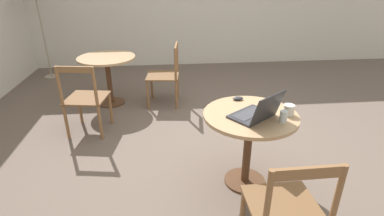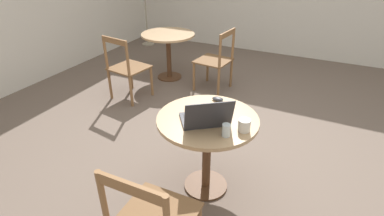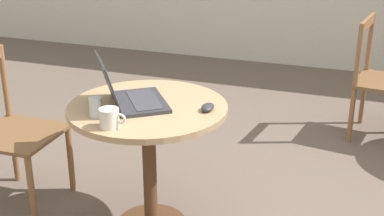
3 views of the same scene
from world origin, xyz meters
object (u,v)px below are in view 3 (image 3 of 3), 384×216
(chair_near_left, at_px, (11,132))
(mouse, at_px, (208,107))
(chair_mid_left, at_px, (383,80))
(cafe_table_near, at_px, (148,131))
(mug, at_px, (110,118))
(laptop, at_px, (130,95))
(drinking_glass, at_px, (96,107))

(chair_near_left, relative_size, mouse, 8.83)
(chair_mid_left, bearing_deg, cafe_table_near, -124.26)
(cafe_table_near, relative_size, mug, 6.30)
(chair_mid_left, distance_m, laptop, 2.08)
(cafe_table_near, height_order, chair_near_left, chair_near_left)
(chair_mid_left, relative_size, mug, 6.91)
(mug, height_order, drinking_glass, drinking_glass)
(laptop, bearing_deg, mouse, 8.16)
(mouse, relative_size, mug, 0.78)
(mouse, bearing_deg, laptop, -171.84)
(cafe_table_near, bearing_deg, laptop, -167.47)
(cafe_table_near, relative_size, drinking_glass, 8.55)
(chair_near_left, distance_m, chair_mid_left, 2.57)
(chair_near_left, bearing_deg, laptop, -0.56)
(mouse, bearing_deg, cafe_table_near, -173.09)
(cafe_table_near, height_order, mug, mug)
(cafe_table_near, bearing_deg, drinking_glass, -128.63)
(cafe_table_near, distance_m, drinking_glass, 0.33)
(cafe_table_near, relative_size, mouse, 8.05)
(laptop, bearing_deg, cafe_table_near, 12.53)
(cafe_table_near, distance_m, chair_mid_left, 2.00)
(cafe_table_near, height_order, mouse, mouse)
(chair_near_left, relative_size, laptop, 1.87)
(mouse, xyz_separation_m, mug, (-0.35, -0.34, 0.03))
(laptop, relative_size, drinking_glass, 5.01)
(mouse, distance_m, drinking_glass, 0.54)
(chair_near_left, height_order, mug, chair_near_left)
(chair_mid_left, relative_size, mouse, 8.83)
(chair_mid_left, xyz_separation_m, mug, (-1.17, -1.95, 0.31))
(cafe_table_near, height_order, chair_mid_left, chair_mid_left)
(cafe_table_near, xyz_separation_m, mug, (-0.05, -0.31, 0.18))
(chair_mid_left, xyz_separation_m, laptop, (-1.21, -1.66, 0.32))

